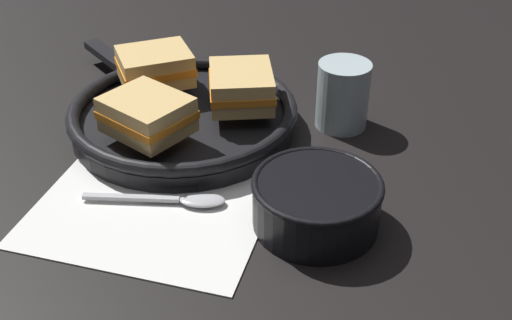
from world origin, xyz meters
TOP-DOWN VIEW (x-y plane):
  - ground_plane at (0.00, 0.00)m, footprint 4.00×4.00m
  - napkin at (-0.08, -0.03)m, footprint 0.29×0.25m
  - soup_bowl at (0.11, -0.03)m, footprint 0.14×0.14m
  - spoon at (-0.05, -0.02)m, footprint 0.17×0.04m
  - skillet at (-0.09, 0.15)m, footprint 0.38×0.36m
  - sandwich_near_left at (-0.11, 0.07)m, footprint 0.13×0.12m
  - sandwich_near_right at (-0.01, 0.16)m, footprint 0.11×0.12m
  - sandwich_far_left at (-0.15, 0.20)m, footprint 0.13×0.12m
  - drinking_glass at (0.12, 0.20)m, footprint 0.07×0.07m

SIDE VIEW (x-z plane):
  - ground_plane at x=0.00m, z-range 0.00..0.00m
  - napkin at x=-0.08m, z-range 0.00..0.00m
  - spoon at x=-0.05m, z-range 0.00..0.01m
  - skillet at x=-0.09m, z-range 0.00..0.04m
  - soup_bowl at x=0.11m, z-range 0.00..0.06m
  - drinking_glass at x=0.12m, z-range 0.00..0.09m
  - sandwich_near_left at x=-0.11m, z-range 0.04..0.09m
  - sandwich_near_right at x=-0.01m, z-range 0.04..0.09m
  - sandwich_far_left at x=-0.15m, z-range 0.04..0.09m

